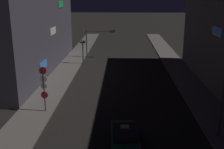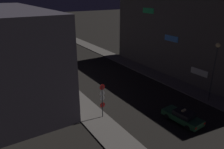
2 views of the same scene
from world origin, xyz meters
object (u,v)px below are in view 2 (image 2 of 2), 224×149
(traffic_light_left_kerb, at_px, (57,58))
(sign_pole_left, at_px, (102,98))
(taxi, at_px, (183,116))
(traffic_light_overhead, at_px, (59,47))
(street_lamp_near_block, at_px, (215,61))

(traffic_light_left_kerb, distance_m, sign_pole_left, 17.36)
(traffic_light_left_kerb, bearing_deg, taxi, -75.43)
(traffic_light_overhead, distance_m, street_lamp_near_block, 28.00)
(sign_pole_left, relative_size, street_lamp_near_block, 0.52)
(street_lamp_near_block, bearing_deg, sign_pole_left, 163.81)
(traffic_light_left_kerb, distance_m, street_lamp_near_block, 24.96)
(traffic_light_overhead, xyz_separation_m, street_lamp_near_block, (10.79, -25.75, 2.17))
(taxi, xyz_separation_m, traffic_light_left_kerb, (-5.92, 22.80, 1.83))
(street_lamp_near_block, bearing_deg, traffic_light_left_kerb, 120.81)
(taxi, bearing_deg, sign_pole_left, 141.45)
(traffic_light_overhead, relative_size, traffic_light_left_kerb, 1.29)
(traffic_light_overhead, bearing_deg, sign_pole_left, -97.40)
(traffic_light_left_kerb, relative_size, sign_pole_left, 0.89)
(sign_pole_left, bearing_deg, traffic_light_overhead, 82.60)
(traffic_light_overhead, xyz_separation_m, sign_pole_left, (-2.83, -21.79, -0.93))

